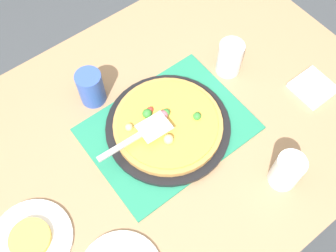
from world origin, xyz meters
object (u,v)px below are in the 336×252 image
pizza (168,124)px  pizza_server (140,135)px  served_slice_right (30,239)px  cup_far (91,88)px  cup_near (287,171)px  cup_corner (230,58)px  pizza_pan (168,127)px  plate_far_right (32,240)px  napkin_stack (313,88)px

pizza → pizza_server: 0.10m
served_slice_right → cup_far: bearing=37.0°
cup_near → cup_corner: same height
pizza_pan → pizza: pizza is taller
cup_far → served_slice_right: bearing=-143.0°
pizza → cup_corner: (0.30, 0.06, 0.03)m
pizza_server → cup_far: bearing=95.4°
plate_far_right → cup_near: bearing=-23.4°
napkin_stack → pizza: bearing=160.0°
cup_corner → napkin_stack: cup_corner is taller
pizza → cup_corner: bearing=11.2°
pizza_pan → napkin_stack: bearing=-20.0°
served_slice_right → pizza_server: size_ratio=0.47×
pizza_pan → plate_far_right: 0.49m
pizza_server → cup_near: bearing=-52.2°
cup_far → cup_corner: 0.45m
pizza_pan → cup_far: cup_far is taller
plate_far_right → served_slice_right: served_slice_right is taller
cup_near → pizza_server: bearing=127.8°
cup_near → cup_corner: bearing=70.4°
cup_near → cup_corner: size_ratio=1.00×
napkin_stack → cup_corner: bearing=126.1°
pizza → cup_far: 0.26m
plate_far_right → pizza_server: bearing=7.3°
pizza_pan → plate_far_right: size_ratio=1.73×
cup_near → cup_far: bearing=116.4°
pizza → plate_far_right: 0.49m
cup_near → napkin_stack: size_ratio=1.00×
pizza_pan → cup_near: (0.16, -0.33, 0.05)m
cup_corner → pizza_server: 0.40m
cup_far → napkin_stack: (0.58, -0.40, -0.05)m
cup_corner → cup_near: bearing=-109.6°
served_slice_right → cup_near: 0.71m
cup_far → pizza_pan: bearing=-63.0°
cup_corner → pizza_pan: bearing=-168.7°
napkin_stack → plate_far_right: bearing=172.6°
plate_far_right → pizza_server: (0.39, 0.05, 0.07)m
cup_far → pizza_server: size_ratio=0.52×
cup_far → cup_corner: (0.42, -0.17, 0.00)m
cup_far → cup_corner: same height
pizza → napkin_stack: 0.49m
cup_corner → napkin_stack: 0.29m
pizza_server → served_slice_right: bearing=-172.7°
pizza_pan → cup_far: bearing=117.0°
cup_far → cup_near: bearing=-63.6°
pizza_pan → pizza: size_ratio=1.15×
cup_corner → pizza_server: cup_corner is taller
cup_far → napkin_stack: size_ratio=1.00×
served_slice_right → pizza_server: 0.40m
pizza_pan → cup_corner: size_ratio=3.17×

